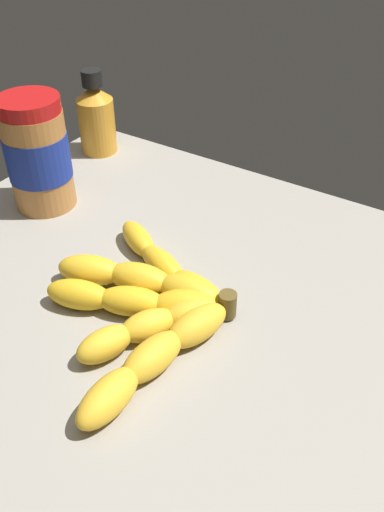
{
  "coord_description": "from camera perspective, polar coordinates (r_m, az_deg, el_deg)",
  "views": [
    {
      "loc": [
        20.5,
        -35.43,
        42.03
      ],
      "look_at": [
        -4.0,
        3.27,
        5.73
      ],
      "focal_mm": 37.56,
      "sensor_mm": 36.0,
      "label": 1
    }
  ],
  "objects": [
    {
      "name": "ground_plane",
      "position": [
        0.6,
        1.58,
        -8.46
      ],
      "size": [
        85.17,
        65.24,
        3.22
      ],
      "primitive_type": "cube",
      "color": "gray"
    },
    {
      "name": "banana_bunch",
      "position": [
        0.59,
        -4.77,
        -5.16
      ],
      "size": [
        22.24,
        28.25,
        3.63
      ],
      "color": "gold",
      "rests_on": "ground_plane"
    },
    {
      "name": "peanut_butter_jar",
      "position": [
        0.77,
        -16.12,
        10.36
      ],
      "size": [
        8.67,
        8.67,
        15.79
      ],
      "color": "#B27238",
      "rests_on": "ground_plane"
    },
    {
      "name": "honey_bottle",
      "position": [
        0.91,
        -10.17,
        14.36
      ],
      "size": [
        5.94,
        5.94,
        13.56
      ],
      "color": "orange",
      "rests_on": "ground_plane"
    }
  ]
}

